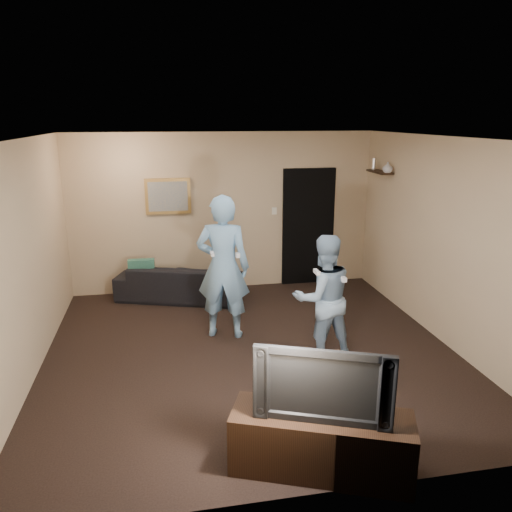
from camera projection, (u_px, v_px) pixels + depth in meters
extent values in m
plane|color=black|center=(251.00, 351.00, 6.23)|extent=(5.00, 5.00, 0.00)
cube|color=silver|center=(250.00, 138.00, 5.53)|extent=(5.00, 5.00, 0.04)
cube|color=tan|center=(224.00, 212.00, 8.25)|extent=(5.00, 0.04, 2.60)
cube|color=tan|center=(314.00, 342.00, 3.52)|extent=(5.00, 0.04, 2.60)
cube|color=tan|center=(25.00, 262.00, 5.43)|extent=(0.04, 5.00, 2.60)
cube|color=tan|center=(444.00, 241.00, 6.33)|extent=(0.04, 5.00, 2.60)
imported|color=black|center=(179.00, 282.00, 7.98)|extent=(2.08, 1.34, 0.57)
cube|color=#1B5245|center=(142.00, 272.00, 7.82)|extent=(0.41, 0.14, 0.40)
cube|color=olive|center=(168.00, 196.00, 7.98)|extent=(0.72, 0.05, 0.57)
cube|color=slate|center=(168.00, 196.00, 7.95)|extent=(0.62, 0.01, 0.47)
cube|color=black|center=(308.00, 227.00, 8.56)|extent=(0.90, 0.06, 2.00)
cube|color=silver|center=(274.00, 211.00, 8.38)|extent=(0.08, 0.02, 0.12)
cube|color=black|center=(380.00, 172.00, 7.83)|extent=(0.20, 0.60, 0.03)
imported|color=#B6B5BB|center=(388.00, 167.00, 7.55)|extent=(0.17, 0.17, 0.16)
cylinder|color=silver|center=(374.00, 164.00, 8.03)|extent=(0.06, 0.06, 0.18)
cube|color=black|center=(321.00, 443.00, 4.08)|extent=(1.54, 0.98, 0.52)
imported|color=black|center=(324.00, 381.00, 3.93)|extent=(1.06, 0.54, 0.63)
imported|color=#76A6CD|center=(223.00, 267.00, 6.46)|extent=(0.79, 0.63, 1.90)
cube|color=white|center=(212.00, 254.00, 6.15)|extent=(0.04, 0.14, 0.04)
cube|color=white|center=(238.00, 255.00, 6.22)|extent=(0.05, 0.09, 0.05)
imported|color=#7F9DB9|center=(323.00, 298.00, 5.89)|extent=(0.79, 0.64, 1.53)
cube|color=white|center=(317.00, 272.00, 5.54)|extent=(0.04, 0.14, 0.04)
cube|color=white|center=(344.00, 279.00, 5.63)|extent=(0.05, 0.09, 0.05)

